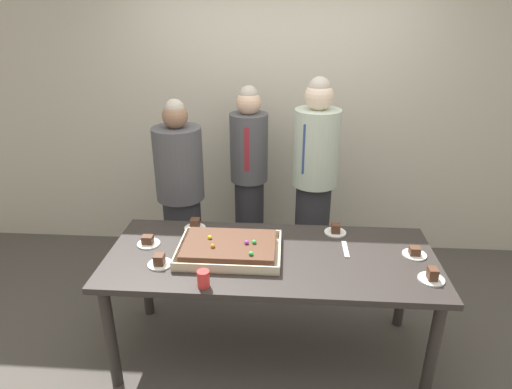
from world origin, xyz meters
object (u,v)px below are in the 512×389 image
(cake_server_utensil, at_px, (345,249))
(person_green_shirt_behind, at_px, (181,196))
(plated_slice_far_left, at_px, (195,225))
(plated_slice_near_left, at_px, (335,230))
(plated_slice_center_back, at_px, (432,276))
(sheet_cake, at_px, (230,249))
(plated_slice_far_right, at_px, (148,242))
(drink_cup_nearest, at_px, (203,279))
(person_serving_front, at_px, (314,184))
(plated_slice_center_front, at_px, (414,253))
(party_table, at_px, (271,267))
(plated_slice_near_right, at_px, (160,262))
(person_striped_tie_right, at_px, (249,178))

(cake_server_utensil, xyz_separation_m, person_green_shirt_behind, (-1.23, 0.69, 0.03))
(plated_slice_far_left, bearing_deg, plated_slice_near_left, -0.17)
(plated_slice_center_back, bearing_deg, sheet_cake, 170.17)
(plated_slice_far_right, distance_m, drink_cup_nearest, 0.63)
(plated_slice_center_back, bearing_deg, plated_slice_near_left, 133.05)
(drink_cup_nearest, bearing_deg, person_serving_front, 61.80)
(plated_slice_near_left, bearing_deg, plated_slice_center_front, -29.17)
(plated_slice_near_left, bearing_deg, party_table, -143.45)
(plated_slice_near_right, height_order, plated_slice_center_front, plated_slice_near_right)
(plated_slice_near_left, height_order, person_striped_tie_right, person_striped_tie_right)
(cake_server_utensil, bearing_deg, sheet_cake, -171.95)
(plated_slice_far_right, relative_size, plated_slice_center_front, 1.00)
(plated_slice_center_front, bearing_deg, drink_cup_nearest, -161.60)
(cake_server_utensil, bearing_deg, plated_slice_near_left, 101.46)
(plated_slice_near_left, bearing_deg, person_green_shirt_behind, 158.31)
(plated_slice_far_right, xyz_separation_m, drink_cup_nearest, (0.45, -0.44, 0.03))
(plated_slice_far_right, bearing_deg, plated_slice_near_left, 10.99)
(drink_cup_nearest, xyz_separation_m, person_green_shirt_behind, (-0.39, 1.16, -0.01))
(plated_slice_center_front, distance_m, drink_cup_nearest, 1.33)
(drink_cup_nearest, distance_m, cake_server_utensil, 0.96)
(plated_slice_far_right, xyz_separation_m, plated_slice_center_back, (1.74, -0.29, 0.01))
(plated_slice_center_front, bearing_deg, person_striped_tie_right, 136.95)
(person_serving_front, bearing_deg, sheet_cake, 0.01)
(plated_slice_near_left, height_order, cake_server_utensil, plated_slice_near_left)
(plated_slice_far_right, bearing_deg, person_green_shirt_behind, 85.49)
(person_striped_tie_right, bearing_deg, sheet_cake, 0.01)
(plated_slice_near_left, xyz_separation_m, person_green_shirt_behind, (-1.19, 0.47, 0.01))
(plated_slice_center_back, distance_m, person_striped_tie_right, 1.77)
(person_green_shirt_behind, bearing_deg, plated_slice_far_left, -7.90)
(cake_server_utensil, height_order, person_green_shirt_behind, person_green_shirt_behind)
(plated_slice_far_left, bearing_deg, party_table, -30.59)
(party_table, xyz_separation_m, plated_slice_near_right, (-0.67, -0.16, 0.11))
(plated_slice_far_right, relative_size, person_green_shirt_behind, 0.09)
(sheet_cake, distance_m, plated_slice_near_right, 0.44)
(party_table, relative_size, plated_slice_far_left, 13.84)
(plated_slice_near_right, bearing_deg, cake_server_utensil, 12.91)
(plated_slice_far_left, bearing_deg, cake_server_utensil, -12.31)
(plated_slice_center_front, height_order, person_green_shirt_behind, person_green_shirt_behind)
(plated_slice_near_right, relative_size, plated_slice_center_front, 1.00)
(plated_slice_far_left, distance_m, plated_slice_center_front, 1.47)
(plated_slice_near_left, distance_m, plated_slice_center_front, 0.54)
(plated_slice_near_right, relative_size, plated_slice_center_back, 1.00)
(drink_cup_nearest, distance_m, person_green_shirt_behind, 1.22)
(sheet_cake, bearing_deg, cake_server_utensil, 8.05)
(party_table, height_order, plated_slice_far_right, plated_slice_far_right)
(person_green_shirt_behind, bearing_deg, sheet_cake, 0.01)
(party_table, bearing_deg, plated_slice_near_right, -166.32)
(sheet_cake, xyz_separation_m, plated_slice_near_right, (-0.41, -0.16, -0.01))
(party_table, height_order, plated_slice_center_back, plated_slice_center_back)
(sheet_cake, distance_m, plated_slice_center_front, 1.17)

